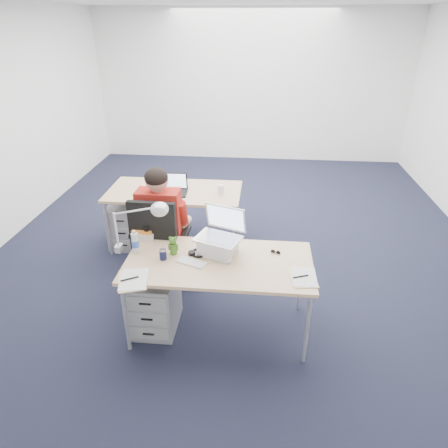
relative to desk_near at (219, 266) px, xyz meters
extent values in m
plane|color=black|center=(0.08, 1.66, -0.68)|extent=(7.00, 7.00, 0.00)
cube|color=white|center=(0.08, 5.16, 0.72)|extent=(6.00, 0.02, 2.80)
cube|color=white|center=(0.08, -1.84, 0.72)|extent=(6.00, 0.02, 2.80)
cube|color=tan|center=(0.00, 0.00, 0.03)|extent=(1.60, 0.80, 0.03)
cylinder|color=#B7BABC|center=(-0.75, -0.35, -0.33)|extent=(0.04, 0.04, 0.70)
cylinder|color=#B7BABC|center=(0.75, -0.35, -0.33)|extent=(0.04, 0.04, 0.70)
cylinder|color=#B7BABC|center=(-0.75, 0.35, -0.33)|extent=(0.04, 0.04, 0.70)
cylinder|color=#B7BABC|center=(0.75, 0.35, -0.33)|extent=(0.04, 0.04, 0.70)
cube|color=tan|center=(-0.71, 1.53, 0.03)|extent=(1.60, 0.80, 0.03)
cylinder|color=#B7BABC|center=(-1.46, 1.18, -0.33)|extent=(0.04, 0.04, 0.70)
cylinder|color=#B7BABC|center=(0.04, 1.18, -0.33)|extent=(0.04, 0.04, 0.70)
cylinder|color=#B7BABC|center=(-1.46, 1.88, -0.33)|extent=(0.04, 0.04, 0.70)
cylinder|color=#B7BABC|center=(0.04, 1.88, -0.33)|extent=(0.04, 0.04, 0.70)
cylinder|color=black|center=(-0.65, 0.58, -0.42)|extent=(0.05, 0.05, 0.43)
cube|color=black|center=(-0.65, 0.58, -0.19)|extent=(0.49, 0.49, 0.07)
cube|color=black|center=(-0.66, 0.34, 0.15)|extent=(0.45, 0.07, 0.53)
cube|color=#B02319|center=(-0.65, 0.58, 0.14)|extent=(0.42, 0.23, 0.57)
sphere|color=tan|center=(-0.65, 0.58, 0.54)|extent=(0.22, 0.22, 0.22)
cube|color=#979A9C|center=(-0.59, -0.02, -0.41)|extent=(0.40, 0.50, 0.55)
cube|color=#979A9C|center=(-1.31, 1.46, -0.41)|extent=(0.40, 0.50, 0.55)
cube|color=white|center=(-0.23, -0.05, 0.05)|extent=(0.27, 0.19, 0.01)
ellipsoid|color=white|center=(0.08, -0.01, 0.06)|extent=(0.08, 0.10, 0.03)
cylinder|color=#141A41|center=(-0.48, -0.02, 0.10)|extent=(0.08, 0.08, 0.10)
cylinder|color=silver|center=(-0.75, 0.09, 0.15)|extent=(0.07, 0.07, 0.21)
cube|color=silver|center=(-0.75, 0.35, 0.09)|extent=(0.22, 0.18, 0.09)
cube|color=black|center=(-0.71, 0.30, 0.12)|extent=(0.04, 0.03, 0.14)
cube|color=#F8DF8F|center=(-0.65, -0.35, 0.05)|extent=(0.28, 0.35, 0.01)
cube|color=#F8DF8F|center=(0.70, -0.19, 0.05)|extent=(0.21, 0.29, 0.01)
cylinder|color=white|center=(-0.13, 1.49, 0.10)|extent=(0.08, 0.08, 0.11)
cube|color=white|center=(-1.04, 1.50, 0.05)|extent=(0.25, 0.32, 0.01)
camera|label=1|loc=(0.32, -2.87, 1.89)|focal=32.00mm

